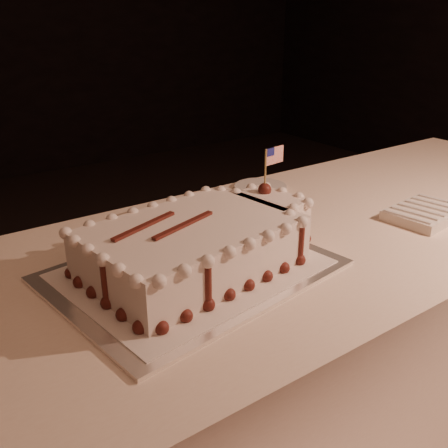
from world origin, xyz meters
TOP-DOWN VIEW (x-y plane):
  - banquet_table at (0.00, 0.60)m, footprint 2.40×0.80m
  - cake_board at (-0.31, 0.57)m, footprint 0.61×0.49m
  - doily at (-0.31, 0.57)m, footprint 0.54×0.44m
  - sheet_cake at (-0.28, 0.58)m, footprint 0.54×0.35m
  - napkin_stack at (0.35, 0.47)m, footprint 0.21×0.16m
  - side_plate at (0.15, 0.90)m, footprint 0.16×0.16m

SIDE VIEW (x-z plane):
  - banquet_table at x=0.00m, z-range 0.00..0.75m
  - cake_board at x=-0.31m, z-range 0.75..0.76m
  - side_plate at x=0.15m, z-range 0.75..0.76m
  - doily at x=-0.31m, z-range 0.76..0.76m
  - napkin_stack at x=0.35m, z-range 0.75..0.78m
  - sheet_cake at x=-0.28m, z-range 0.71..0.91m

